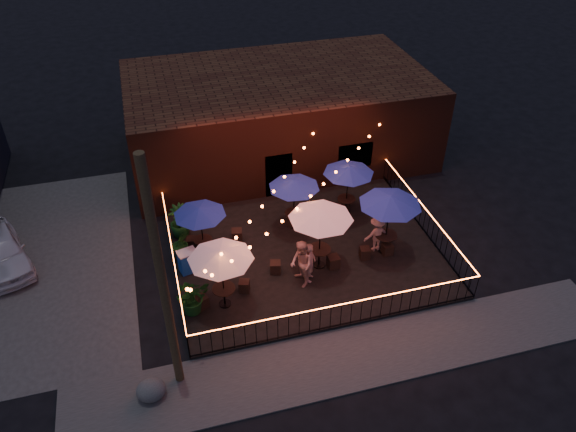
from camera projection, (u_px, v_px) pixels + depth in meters
name	position (u px, v px, depth m)	size (l,w,h in m)	color
ground	(321.00, 289.00, 20.34)	(110.00, 110.00, 0.00)	black
patio	(305.00, 253.00, 21.84)	(10.00, 8.00, 0.15)	black
sidewalk	(353.00, 357.00, 17.82)	(18.00, 2.50, 0.05)	#3B3936
brick_building	(278.00, 115.00, 27.07)	(14.00, 8.00, 4.00)	#37190F
utility_pole	(163.00, 284.00, 14.79)	(0.26, 0.26, 8.00)	#3A2C18
fence_front	(341.00, 315.00, 18.40)	(10.00, 0.04, 1.04)	black
fence_left	(174.00, 264.00, 20.42)	(0.04, 8.00, 1.04)	black
fence_right	(424.00, 220.00, 22.56)	(0.04, 8.00, 1.04)	black
festoon_lights	(282.00, 211.00, 19.93)	(10.02, 8.72, 1.32)	#F7591D
cafe_table_0	(220.00, 255.00, 18.20)	(2.68, 2.68, 2.44)	black
cafe_table_1	(200.00, 212.00, 20.53)	(2.54, 2.54, 2.17)	black
cafe_table_2	(321.00, 215.00, 19.74)	(3.07, 3.07, 2.59)	black
cafe_table_3	(294.00, 184.00, 21.86)	(2.49, 2.49, 2.24)	black
cafe_table_4	(390.00, 201.00, 20.42)	(2.58, 2.58, 2.58)	black
cafe_table_5	(349.00, 170.00, 22.59)	(2.41, 2.41, 2.30)	black
bistro_chair_0	(202.00, 302.00, 19.28)	(0.40, 0.40, 0.47)	black
bistro_chair_1	(244.00, 286.00, 19.94)	(0.36, 0.36, 0.43)	black
bistro_chair_2	(192.00, 243.00, 21.83)	(0.40, 0.40, 0.47)	black
bistro_chair_3	(237.00, 235.00, 22.21)	(0.41, 0.41, 0.48)	black
bistro_chair_4	(275.00, 267.00, 20.71)	(0.39, 0.39, 0.46)	black
bistro_chair_5	(333.00, 262.00, 20.93)	(0.42, 0.42, 0.49)	black
bistro_chair_6	(292.00, 222.00, 22.96)	(0.37, 0.37, 0.44)	black
bistro_chair_7	(319.00, 214.00, 23.39)	(0.37, 0.37, 0.44)	black
bistro_chair_8	(365.00, 253.00, 21.38)	(0.37, 0.37, 0.44)	black
bistro_chair_9	(387.00, 249.00, 21.55)	(0.38, 0.38, 0.45)	black
bistro_chair_10	(346.00, 203.00, 24.02)	(0.37, 0.37, 0.44)	black
bistro_chair_11	(383.00, 197.00, 24.34)	(0.42, 0.42, 0.50)	black
patron_a	(310.00, 262.00, 20.06)	(0.60, 0.39, 1.63)	#D5A693
patron_b	(301.00, 264.00, 19.80)	(0.91, 0.71, 1.88)	tan
patron_c	(377.00, 234.00, 21.44)	(0.99, 0.57, 1.53)	beige
potted_shrub_a	(192.00, 296.00, 18.90)	(1.19, 1.04, 1.33)	#12390B
potted_shrub_b	(182.00, 243.00, 21.10)	(0.77, 0.62, 1.40)	#1B390F
potted_shrub_c	(179.00, 221.00, 22.17)	(0.80, 0.80, 1.42)	#0B3D0B
cooler	(188.00, 261.00, 20.64)	(0.79, 0.66, 0.91)	blue
boulder	(151.00, 390.00, 16.46)	(0.89, 0.75, 0.69)	#494944
car_white	(1.00, 250.00, 21.02)	(1.60, 3.98, 1.35)	silver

